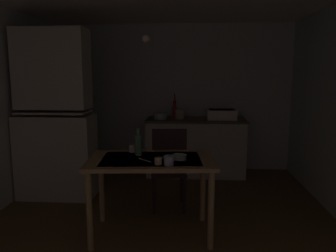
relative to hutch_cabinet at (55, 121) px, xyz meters
The scene contains 18 objects.
ground_plane 1.79m from the hutch_cabinet, 20.65° to the right, with size 4.89×4.89×0.00m, color brown.
wall_back 2.04m from the hutch_cabinet, 46.39° to the left, with size 3.88×0.10×2.35m, color silver.
hutch_cabinet is the anchor object (origin of this frame).
counter_cabinet 2.16m from the hutch_cabinet, 31.74° to the left, with size 1.52×0.64×0.87m.
sink_basin 2.43m from the hutch_cabinet, 26.89° to the left, with size 0.44×0.34×0.15m.
hand_pump 1.84m from the hutch_cabinet, 38.41° to the left, with size 0.05×0.27×0.39m.
mixing_bowl_counter 1.62m from the hutch_cabinet, 40.46° to the left, with size 0.20×0.20×0.10m, color #ADD1C1.
stoneware_crock 1.89m from the hutch_cabinet, 36.23° to the left, with size 0.14×0.14×0.15m, color beige.
dining_table 1.66m from the hutch_cabinet, 35.52° to the right, with size 1.26×0.82×0.77m.
chair_far_side 1.57m from the hutch_cabinet, 13.83° to the right, with size 0.45×0.45×0.97m.
serving_bowl_wide 1.87m from the hutch_cabinet, 30.90° to the right, with size 0.14×0.14×0.05m, color #ADD1C1.
teacup_cream 1.32m from the hutch_cabinet, 31.95° to the right, with size 0.09×0.09×0.07m, color white.
teacup_mint 1.83m from the hutch_cabinet, 39.18° to the right, with size 0.07×0.07×0.06m, color beige.
mug_tall 1.91m from the hutch_cabinet, 37.72° to the right, with size 0.09×0.09×0.09m, color #9EB2C6.
glass_bottle 1.44m from the hutch_cabinet, 34.72° to the right, with size 0.07×0.07×0.27m.
table_knife 1.64m from the hutch_cabinet, 38.60° to the right, with size 0.18×0.02×0.01m, color silver.
teaspoon_near_bowl 1.71m from the hutch_cabinet, 32.73° to the right, with size 0.13×0.02×0.01m, color beige.
pendant_bulb 1.60m from the hutch_cabinet, 19.24° to the right, with size 0.08×0.08×0.08m, color #F9EFCC.
Camera 1 is at (0.30, -3.51, 1.57)m, focal length 35.74 mm.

